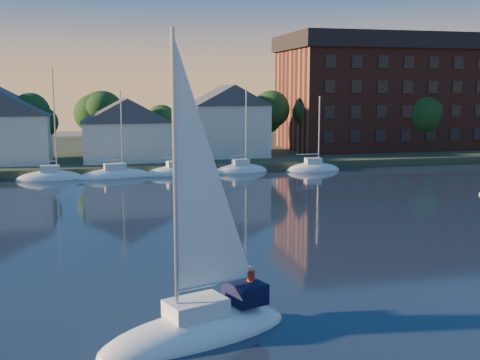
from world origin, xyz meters
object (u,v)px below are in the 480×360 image
object	(u,v)px
clubhouse_east	(228,120)
hero_sailboat	(199,323)
clubhouse_centre	(126,129)
condo_block	(382,92)

from	to	relation	value
clubhouse_east	hero_sailboat	bearing A→B (deg)	-104.02
clubhouse_east	hero_sailboat	distance (m)	59.40
clubhouse_centre	clubhouse_east	distance (m)	14.17
clubhouse_east	condo_block	distance (m)	26.94
clubhouse_centre	hero_sailboat	xyz separation A→B (m)	(-0.32, -55.39, -4.56)
condo_block	clubhouse_centre	bearing A→B (deg)	-168.76
clubhouse_centre	condo_block	distance (m)	41.05
clubhouse_east	condo_block	size ratio (longest dim) A/B	0.34
hero_sailboat	clubhouse_east	bearing A→B (deg)	-123.27
clubhouse_east	condo_block	world-z (taller)	condo_block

